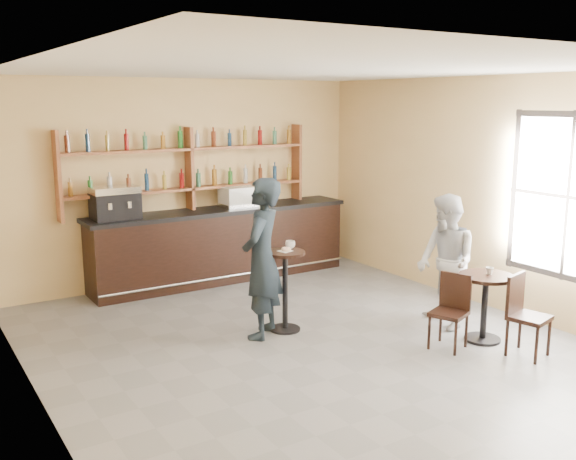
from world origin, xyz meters
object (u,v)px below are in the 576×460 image
espresso_machine (115,203)px  chair_west (449,313)px  man_main (262,259)px  patron_second (446,262)px  bar_counter (221,244)px  pastry_case (238,197)px  chair_south (529,317)px  cafe_table (484,308)px  pedestal_table (285,291)px

espresso_machine → chair_west: bearing=-57.9°
man_main → patron_second: size_ratio=1.15×
bar_counter → patron_second: patron_second is taller
espresso_machine → pastry_case: 2.01m
patron_second → espresso_machine: bearing=-121.9°
chair_west → chair_south: (0.60, -0.65, 0.03)m
man_main → chair_west: 2.29m
chair_west → man_main: bearing=-153.9°
cafe_table → espresso_machine: bearing=127.6°
espresso_machine → man_main: 2.76m
bar_counter → patron_second: (1.42, -3.50, 0.27)m
man_main → cafe_table: 2.75m
bar_counter → chair_west: bearing=-77.2°
espresso_machine → cafe_table: espresso_machine is taller
pastry_case → chair_west: pastry_case is taller
espresso_machine → chair_south: espresso_machine is taller
pastry_case → cafe_table: size_ratio=0.67×
pastry_case → pedestal_table: pastry_case is taller
espresso_machine → man_main: man_main is taller
cafe_table → chair_west: 0.55m
chair_south → patron_second: 1.28m
espresso_machine → bar_counter: bearing=-0.7°
espresso_machine → pedestal_table: espresso_machine is taller
espresso_machine → man_main: bearing=-69.5°
pastry_case → cafe_table: (1.16, -4.11, -0.93)m
bar_counter → man_main: size_ratio=2.21×
pastry_case → chair_south: pastry_case is taller
pedestal_table → man_main: 0.58m
pastry_case → man_main: (-1.02, -2.54, -0.36)m
pastry_case → chair_west: size_ratio=0.63×
chair_west → chair_south: chair_south is taller
bar_counter → chair_west: 4.16m
espresso_machine → chair_west: 4.92m
cafe_table → bar_counter: bearing=109.7°
espresso_machine → pastry_case: (2.01, 0.00, -0.07)m
cafe_table → pastry_case: bearing=105.7°
bar_counter → chair_west: bar_counter is taller
cafe_table → patron_second: bearing=94.4°
bar_counter → espresso_machine: 1.88m
bar_counter → espresso_machine: espresso_machine is taller
pedestal_table → man_main: man_main is taller
pastry_case → cafe_table: 4.37m
cafe_table → chair_south: bearing=-85.2°
bar_counter → cafe_table: size_ratio=5.27×
bar_counter → cafe_table: bar_counter is taller
chair_south → man_main: bearing=121.7°
bar_counter → cafe_table: 4.37m
cafe_table → pedestal_table: bearing=139.4°
patron_second → pedestal_table: bearing=-102.0°
chair_south → pedestal_table: bearing=116.8°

